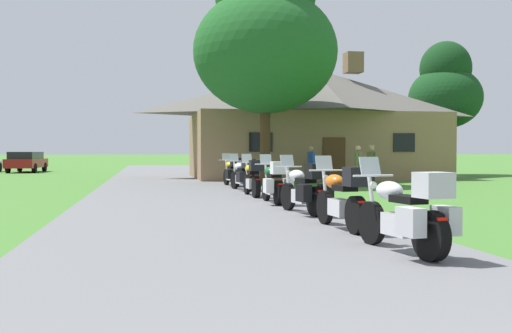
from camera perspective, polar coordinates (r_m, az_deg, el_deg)
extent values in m
plane|color=#42752D|center=(21.32, -6.81, -2.40)|extent=(500.00, 500.00, 0.00)
cube|color=slate|center=(19.33, -6.44, -2.71)|extent=(6.40, 80.00, 0.06)
cylinder|color=black|center=(8.95, 11.09, -5.34)|extent=(0.21, 0.65, 0.64)
cylinder|color=black|center=(7.75, 16.49, -6.44)|extent=(0.25, 0.66, 0.64)
cube|color=silver|center=(8.32, 13.67, -5.46)|extent=(0.34, 0.59, 0.30)
ellipsoid|color=silver|center=(8.49, 12.73, -2.26)|extent=(0.38, 0.56, 0.26)
cube|color=black|center=(8.11, 14.45, -3.08)|extent=(0.36, 0.56, 0.10)
cylinder|color=silver|center=(8.86, 11.24, -0.87)|extent=(0.66, 0.13, 0.03)
cylinder|color=silver|center=(8.91, 11.10, -3.05)|extent=(0.10, 0.24, 0.73)
cube|color=#B2BCC6|center=(8.94, 10.92, 0.05)|extent=(0.33, 0.16, 0.27)
sphere|color=silver|center=(8.87, 11.23, -1.78)|extent=(0.11, 0.11, 0.11)
cube|color=#B7B7BC|center=(7.65, 16.74, -1.72)|extent=(0.45, 0.42, 0.32)
cube|color=red|center=(7.55, 17.48, -4.94)|extent=(0.14, 0.05, 0.06)
cylinder|color=silver|center=(8.10, 15.97, -6.80)|extent=(0.15, 0.55, 0.07)
cube|color=#B7B7BC|center=(7.62, 14.68, -5.19)|extent=(0.26, 0.43, 0.36)
cube|color=#B7B7BC|center=(7.92, 17.82, -4.96)|extent=(0.26, 0.43, 0.36)
cylinder|color=black|center=(11.30, 6.66, -3.91)|extent=(0.16, 0.65, 0.64)
cylinder|color=black|center=(9.98, 9.65, -4.64)|extent=(0.20, 0.65, 0.64)
cube|color=silver|center=(10.61, 8.10, -3.94)|extent=(0.30, 0.58, 0.30)
ellipsoid|color=orange|center=(10.82, 7.58, -1.44)|extent=(0.34, 0.54, 0.26)
cube|color=black|center=(10.40, 8.53, -2.06)|extent=(0.32, 0.54, 0.10)
cylinder|color=silver|center=(11.22, 6.74, -0.37)|extent=(0.66, 0.08, 0.03)
cylinder|color=silver|center=(11.27, 6.67, -2.09)|extent=(0.08, 0.24, 0.73)
cube|color=#B2BCC6|center=(11.31, 6.56, 0.36)|extent=(0.33, 0.13, 0.27)
sphere|color=silver|center=(11.22, 6.74, -1.08)|extent=(0.11, 0.11, 0.11)
cube|color=black|center=(9.88, 9.79, -0.97)|extent=(0.42, 0.39, 0.32)
cube|color=red|center=(9.76, 10.19, -3.45)|extent=(0.14, 0.04, 0.06)
cylinder|color=silver|center=(10.33, 9.63, -4.98)|extent=(0.11, 0.55, 0.07)
cylinder|color=black|center=(13.84, 3.10, -2.91)|extent=(0.23, 0.65, 0.64)
cylinder|color=black|center=(12.54, 5.79, -3.37)|extent=(0.27, 0.66, 0.64)
cube|color=silver|center=(13.16, 4.42, -2.88)|extent=(0.36, 0.60, 0.30)
ellipsoid|color=silver|center=(13.37, 3.94, -0.88)|extent=(0.39, 0.57, 0.26)
cube|color=black|center=(12.96, 4.80, -1.35)|extent=(0.37, 0.56, 0.10)
cylinder|color=silver|center=(13.77, 3.18, -0.02)|extent=(0.65, 0.15, 0.03)
cylinder|color=silver|center=(13.82, 3.11, -1.42)|extent=(0.10, 0.24, 0.73)
cube|color=#B2BCC6|center=(13.86, 3.01, 0.57)|extent=(0.33, 0.17, 0.27)
sphere|color=silver|center=(13.77, 3.17, -0.60)|extent=(0.11, 0.11, 0.11)
cube|color=black|center=(12.46, 5.90, -0.46)|extent=(0.46, 0.43, 0.32)
cube|color=red|center=(12.33, 6.25, -2.41)|extent=(0.14, 0.06, 0.06)
cylinder|color=silver|center=(12.90, 5.70, -3.68)|extent=(0.17, 0.55, 0.07)
cube|color=black|center=(12.46, 4.62, -2.57)|extent=(0.27, 0.43, 0.36)
cube|color=black|center=(12.69, 6.74, -2.50)|extent=(0.27, 0.43, 0.36)
cylinder|color=black|center=(16.47, 0.99, -2.21)|extent=(0.13, 0.64, 0.64)
cylinder|color=black|center=(15.07, 2.20, -2.55)|extent=(0.17, 0.64, 0.64)
cube|color=silver|center=(15.74, 1.59, -2.16)|extent=(0.27, 0.57, 0.30)
ellipsoid|color=#195B33|center=(15.97, 1.37, -0.49)|extent=(0.31, 0.53, 0.26)
cube|color=black|center=(15.53, 1.76, -0.88)|extent=(0.29, 0.53, 0.10)
cylinder|color=silver|center=(16.40, 1.02, 0.22)|extent=(0.66, 0.05, 0.03)
cylinder|color=silver|center=(16.45, 0.99, -0.96)|extent=(0.07, 0.24, 0.73)
cube|color=#B2BCC6|center=(16.49, 0.94, 0.72)|extent=(0.32, 0.12, 0.27)
sphere|color=silver|center=(16.40, 1.02, -0.27)|extent=(0.11, 0.11, 0.11)
cube|color=silver|center=(14.99, 2.25, -0.12)|extent=(0.41, 0.37, 0.32)
cube|color=red|center=(14.84, 2.41, -1.75)|extent=(0.14, 0.03, 0.06)
cylinder|color=silver|center=(15.42, 2.42, -2.83)|extent=(0.08, 0.55, 0.07)
cube|color=silver|center=(15.04, 1.20, -1.87)|extent=(0.21, 0.40, 0.36)
cube|color=silver|center=(15.17, 3.11, -1.85)|extent=(0.21, 0.40, 0.36)
cylinder|color=black|center=(18.91, -0.87, -1.73)|extent=(0.13, 0.64, 0.64)
cylinder|color=black|center=(17.50, 0.02, -1.99)|extent=(0.17, 0.64, 0.64)
cube|color=silver|center=(18.18, -0.43, -1.67)|extent=(0.27, 0.57, 0.30)
ellipsoid|color=gold|center=(18.42, -0.59, -0.23)|extent=(0.31, 0.53, 0.26)
cube|color=black|center=(17.97, -0.30, -0.56)|extent=(0.29, 0.53, 0.10)
cylinder|color=silver|center=(18.85, -0.85, 0.39)|extent=(0.66, 0.05, 0.03)
cylinder|color=silver|center=(18.89, -0.87, -0.64)|extent=(0.07, 0.24, 0.73)
cube|color=#B2BCC6|center=(18.94, -0.90, 0.82)|extent=(0.32, 0.12, 0.27)
sphere|color=silver|center=(18.85, -0.85, -0.04)|extent=(0.11, 0.11, 0.11)
cube|color=black|center=(17.43, 0.05, 0.10)|extent=(0.41, 0.37, 0.32)
cube|color=red|center=(17.27, 0.17, -1.29)|extent=(0.14, 0.03, 0.06)
cylinder|color=silver|center=(17.85, 0.25, -2.24)|extent=(0.08, 0.55, 0.07)
cylinder|color=black|center=(21.66, -2.08, -1.32)|extent=(0.22, 0.65, 0.64)
cylinder|color=black|center=(20.31, -0.77, -1.51)|extent=(0.27, 0.66, 0.64)
cube|color=silver|center=(20.96, -1.43, -1.25)|extent=(0.36, 0.60, 0.30)
ellipsoid|color=silver|center=(21.19, -1.66, -0.01)|extent=(0.39, 0.57, 0.26)
cube|color=black|center=(20.76, -1.24, -0.29)|extent=(0.37, 0.56, 0.10)
cylinder|color=silver|center=(21.60, -2.04, 0.53)|extent=(0.65, 0.15, 0.03)
cylinder|color=silver|center=(21.65, -2.08, -0.37)|extent=(0.10, 0.24, 0.73)
cube|color=#B2BCC6|center=(21.69, -2.13, 0.90)|extent=(0.33, 0.17, 0.27)
sphere|color=silver|center=(21.60, -2.04, 0.15)|extent=(0.11, 0.11, 0.11)
cube|color=black|center=(20.24, -0.72, 0.29)|extent=(0.46, 0.43, 0.32)
cube|color=red|center=(20.09, -0.56, -0.90)|extent=(0.14, 0.05, 0.06)
cylinder|color=silver|center=(20.66, -0.71, -1.74)|extent=(0.17, 0.55, 0.07)
cube|color=black|center=(20.26, -1.51, -1.01)|extent=(0.27, 0.43, 0.36)
cube|color=black|center=(20.43, -0.13, -0.99)|extent=(0.27, 0.43, 0.36)
cylinder|color=black|center=(24.20, -2.86, -1.03)|extent=(0.19, 0.65, 0.64)
cylinder|color=black|center=(22.81, -1.95, -1.18)|extent=(0.23, 0.65, 0.64)
cube|color=silver|center=(23.48, -2.41, -0.96)|extent=(0.33, 0.59, 0.30)
ellipsoid|color=gold|center=(23.72, -2.57, 0.15)|extent=(0.36, 0.55, 0.26)
cube|color=black|center=(23.28, -2.28, -0.10)|extent=(0.34, 0.55, 0.10)
cylinder|color=silver|center=(24.14, -2.84, 0.62)|extent=(0.66, 0.11, 0.03)
cylinder|color=silver|center=(24.19, -2.87, -0.18)|extent=(0.09, 0.24, 0.73)
cube|color=#B2BCC6|center=(24.24, -2.90, 0.96)|extent=(0.33, 0.15, 0.27)
sphere|color=silver|center=(24.14, -2.84, 0.29)|extent=(0.11, 0.11, 0.11)
cube|color=black|center=(22.74, -1.92, 0.42)|extent=(0.44, 0.41, 0.32)
cube|color=red|center=(22.59, -1.81, -0.64)|extent=(0.14, 0.05, 0.06)
cylinder|color=silver|center=(23.16, -1.83, -1.39)|extent=(0.14, 0.55, 0.07)
cube|color=black|center=(22.78, -2.62, -0.73)|extent=(0.25, 0.42, 0.36)
cube|color=black|center=(22.92, -1.36, -0.72)|extent=(0.25, 0.42, 0.36)
cube|color=#896B4C|center=(31.91, 5.46, 1.93)|extent=(12.66, 7.46, 3.39)
pyramid|color=#5B5651|center=(32.07, 5.48, 7.20)|extent=(13.42, 7.90, 2.50)
cube|color=brown|center=(32.95, 9.36, 9.84)|extent=(0.90, 0.90, 1.10)
cube|color=#472D19|center=(28.31, 7.54, 0.68)|extent=(1.10, 0.08, 2.10)
cube|color=black|center=(27.43, 0.47, 2.37)|extent=(1.10, 0.06, 0.90)
cube|color=black|center=(29.60, 14.09, 2.26)|extent=(1.10, 0.06, 0.90)
cylinder|color=#75664C|center=(26.97, 5.42, -0.67)|extent=(0.14, 0.14, 0.86)
cylinder|color=#75664C|center=(27.13, 5.26, -0.66)|extent=(0.14, 0.14, 0.86)
cube|color=#2D56AD|center=(27.03, 5.34, 0.84)|extent=(0.27, 0.39, 0.56)
cylinder|color=#2D56AD|center=(26.82, 5.55, 0.79)|extent=(0.09, 0.09, 0.58)
cylinder|color=#2D56AD|center=(27.24, 5.14, 0.80)|extent=(0.09, 0.09, 0.58)
sphere|color=tan|center=(27.03, 5.35, 1.73)|extent=(0.21, 0.21, 0.21)
cylinder|color=#75664C|center=(23.40, 9.84, -1.01)|extent=(0.14, 0.14, 0.86)
cylinder|color=#75664C|center=(23.22, 9.76, -1.03)|extent=(0.14, 0.14, 0.86)
cube|color=#5B6638|center=(23.29, 9.81, 0.72)|extent=(0.37, 0.42, 0.56)
cylinder|color=#5B6638|center=(23.52, 9.91, 0.68)|extent=(0.09, 0.09, 0.58)
cylinder|color=#5B6638|center=(23.06, 9.71, 0.66)|extent=(0.09, 0.09, 0.58)
sphere|color=tan|center=(23.29, 9.81, 1.75)|extent=(0.21, 0.21, 0.21)
cylinder|color=black|center=(25.00, 10.93, -0.86)|extent=(0.14, 0.14, 0.86)
cylinder|color=black|center=(24.87, 11.22, -0.88)|extent=(0.14, 0.14, 0.86)
cube|color=#5B6638|center=(24.92, 11.08, 0.76)|extent=(0.34, 0.42, 0.56)
cylinder|color=#5B6638|center=(25.08, 10.72, 0.72)|extent=(0.09, 0.09, 0.58)
cylinder|color=#5B6638|center=(24.75, 11.45, 0.71)|extent=(0.09, 0.09, 0.58)
sphere|color=tan|center=(24.91, 11.09, 1.73)|extent=(0.21, 0.21, 0.21)
cylinder|color=#B2AD99|center=(24.91, 11.09, 1.96)|extent=(0.22, 0.22, 0.05)
cylinder|color=#422D19|center=(25.12, 0.89, 2.72)|extent=(0.44, 0.44, 3.97)
ellipsoid|color=#1E5623|center=(25.46, 0.90, 10.99)|extent=(6.10, 6.10, 5.19)
cylinder|color=#422D19|center=(37.63, 17.75, 1.86)|extent=(0.44, 0.44, 3.48)
ellipsoid|color=#143D19|center=(37.77, 17.79, 6.33)|extent=(4.39, 4.39, 3.73)
ellipsoid|color=#123716|center=(37.96, 17.81, 8.97)|extent=(3.07, 3.07, 3.29)
cube|color=maroon|center=(43.58, -21.23, 0.30)|extent=(2.11, 4.70, 0.60)
cube|color=black|center=(43.38, -21.30, 1.01)|extent=(1.81, 3.31, 0.48)
cylinder|color=black|center=(45.18, -21.82, -0.05)|extent=(0.26, 0.65, 0.64)
cylinder|color=black|center=(44.78, -19.73, -0.04)|extent=(0.26, 0.65, 0.64)
cylinder|color=black|center=(42.43, -22.81, -0.15)|extent=(0.26, 0.65, 0.64)
cylinder|color=black|center=(42.00, -20.59, -0.14)|extent=(0.26, 0.65, 0.64)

